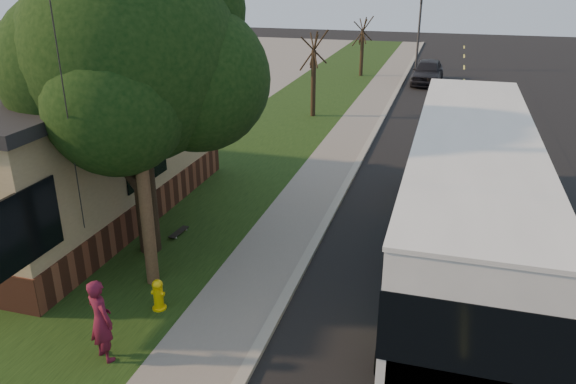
# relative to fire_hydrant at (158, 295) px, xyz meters

# --- Properties ---
(ground) EXTENTS (120.00, 120.00, 0.00)m
(ground) POSITION_rel_fire_hydrant_xyz_m (2.60, 0.00, -0.43)
(ground) COLOR black
(ground) RESTS_ON ground
(road) EXTENTS (8.00, 80.00, 0.01)m
(road) POSITION_rel_fire_hydrant_xyz_m (6.60, 10.00, -0.43)
(road) COLOR black
(road) RESTS_ON ground
(curb) EXTENTS (0.25, 80.00, 0.12)m
(curb) POSITION_rel_fire_hydrant_xyz_m (2.60, 10.00, -0.37)
(curb) COLOR gray
(curb) RESTS_ON ground
(sidewalk) EXTENTS (2.00, 80.00, 0.08)m
(sidewalk) POSITION_rel_fire_hydrant_xyz_m (1.60, 10.00, -0.39)
(sidewalk) COLOR slate
(sidewalk) RESTS_ON ground
(grass_verge) EXTENTS (5.00, 80.00, 0.07)m
(grass_verge) POSITION_rel_fire_hydrant_xyz_m (-1.90, 10.00, -0.40)
(grass_verge) COLOR black
(grass_verge) RESTS_ON ground
(building_lot) EXTENTS (15.00, 80.00, 0.04)m
(building_lot) POSITION_rel_fire_hydrant_xyz_m (-11.90, 10.00, -0.41)
(building_lot) COLOR slate
(building_lot) RESTS_ON ground
(fire_hydrant) EXTENTS (0.32, 0.32, 0.74)m
(fire_hydrant) POSITION_rel_fire_hydrant_xyz_m (0.00, 0.00, 0.00)
(fire_hydrant) COLOR yellow
(fire_hydrant) RESTS_ON grass_verge
(utility_pole) EXTENTS (2.86, 3.21, 9.07)m
(utility_pole) POSITION_rel_fire_hydrant_xyz_m (-0.71, 0.99, 4.20)
(utility_pole) COLOR #473321
(utility_pole) RESTS_ON ground
(leafy_tree) EXTENTS (6.30, 6.00, 7.80)m
(leafy_tree) POSITION_rel_fire_hydrant_xyz_m (-1.57, 2.65, 4.73)
(leafy_tree) COLOR black
(leafy_tree) RESTS_ON grass_verge
(bare_tree_near) EXTENTS (1.38, 1.21, 4.31)m
(bare_tree_near) POSITION_rel_fire_hydrant_xyz_m (-0.90, 18.00, 1.72)
(bare_tree_near) COLOR black
(bare_tree_near) RESTS_ON grass_verge
(bare_tree_far) EXTENTS (1.38, 1.21, 4.03)m
(bare_tree_far) POSITION_rel_fire_hydrant_xyz_m (-0.40, 30.00, 1.57)
(bare_tree_far) COLOR black
(bare_tree_far) RESTS_ON grass_verge
(traffic_signal) EXTENTS (0.18, 0.22, 5.50)m
(traffic_signal) POSITION_rel_fire_hydrant_xyz_m (3.10, 34.00, 2.73)
(traffic_signal) COLOR #2D2D30
(traffic_signal) RESTS_ON ground
(transit_bus) EXTENTS (3.05, 13.22, 3.57)m
(transit_bus) POSITION_rel_fire_hydrant_xyz_m (6.50, 4.21, 1.47)
(transit_bus) COLOR silver
(transit_bus) RESTS_ON ground
(skateboarder) EXTENTS (0.75, 0.65, 1.74)m
(skateboarder) POSITION_rel_fire_hydrant_xyz_m (-0.19, -1.83, 0.51)
(skateboarder) COLOR #551126
(skateboarder) RESTS_ON grass_verge
(skateboard_main) EXTENTS (0.27, 0.83, 0.08)m
(skateboard_main) POSITION_rel_fire_hydrant_xyz_m (-1.30, 3.56, -0.31)
(skateboard_main) COLOR black
(skateboard_main) RESTS_ON grass_verge
(dumpster) EXTENTS (1.69, 1.46, 1.30)m
(dumpster) POSITION_rel_fire_hydrant_xyz_m (-6.90, 7.74, 0.26)
(dumpster) COLOR #13321E
(dumpster) RESTS_ON building_lot
(distant_car) EXTENTS (2.01, 4.69, 1.58)m
(distant_car) POSITION_rel_fire_hydrant_xyz_m (4.22, 28.67, 0.36)
(distant_car) COLOR black
(distant_car) RESTS_ON ground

